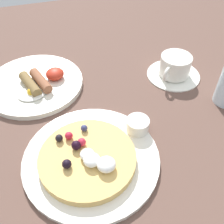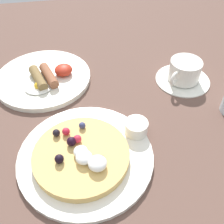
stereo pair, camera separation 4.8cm
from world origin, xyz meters
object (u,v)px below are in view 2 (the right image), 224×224
object	(u,v)px
breakfast_plate	(43,78)
pancake_plate	(86,156)
syrup_ramekin	(136,127)
coffee_cup	(185,70)
coffee_saucer	(183,79)

from	to	relation	value
breakfast_plate	pancake_plate	bearing A→B (deg)	-72.38
syrup_ramekin	coffee_cup	world-z (taller)	coffee_cup
pancake_plate	coffee_cup	size ratio (longest dim) A/B	2.77
coffee_saucer	coffee_cup	world-z (taller)	coffee_cup
coffee_cup	pancake_plate	bearing A→B (deg)	-144.25
breakfast_plate	coffee_cup	bearing A→B (deg)	-10.47
coffee_saucer	coffee_cup	distance (m)	0.03
syrup_ramekin	breakfast_plate	size ratio (longest dim) A/B	0.20
breakfast_plate	coffee_saucer	world-z (taller)	breakfast_plate
pancake_plate	syrup_ramekin	bearing A→B (deg)	19.73
pancake_plate	coffee_saucer	xyz separation A→B (m)	(0.28, 0.20, -0.00)
syrup_ramekin	coffee_saucer	size ratio (longest dim) A/B	0.34
coffee_saucer	pancake_plate	bearing A→B (deg)	-144.24
coffee_saucer	coffee_cup	xyz separation A→B (m)	(-0.00, -0.00, 0.03)
pancake_plate	coffee_saucer	distance (m)	0.34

